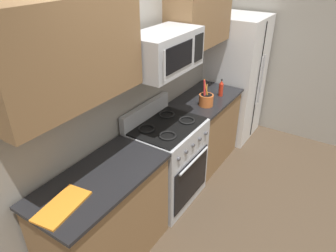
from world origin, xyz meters
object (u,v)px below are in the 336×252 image
object	(u,v)px
cutting_board	(62,206)
bottle_hot_sauce	(221,88)
microwave	(164,51)
refrigerator	(235,79)
utensil_crock	(206,99)
range_oven	(167,162)

from	to	relation	value
cutting_board	bottle_hot_sauce	size ratio (longest dim) A/B	1.88
microwave	cutting_board	world-z (taller)	microwave
refrigerator	cutting_board	world-z (taller)	refrigerator
utensil_crock	microwave	bearing A→B (deg)	168.75
refrigerator	microwave	bearing A→B (deg)	178.61
refrigerator	cutting_board	xyz separation A→B (m)	(-3.10, 0.01, 0.05)
refrigerator	utensil_crock	size ratio (longest dim) A/B	5.50
range_oven	bottle_hot_sauce	size ratio (longest dim) A/B	5.14
utensil_crock	cutting_board	xyz separation A→B (m)	(-2.00, 0.09, -0.07)
utensil_crock	range_oven	bearing A→B (deg)	170.91
range_oven	microwave	distance (m)	1.20
refrigerator	bottle_hot_sauce	world-z (taller)	refrigerator
bottle_hot_sauce	refrigerator	bearing A→B (deg)	8.51
utensil_crock	cutting_board	size ratio (longest dim) A/B	0.79
range_oven	cutting_board	distance (m)	1.41
microwave	bottle_hot_sauce	size ratio (longest dim) A/B	3.61
bottle_hot_sauce	range_oven	bearing A→B (deg)	172.48
microwave	utensil_crock	world-z (taller)	microwave
refrigerator	microwave	world-z (taller)	microwave
range_oven	utensil_crock	distance (m)	0.84
bottle_hot_sauce	microwave	bearing A→B (deg)	171.04
range_oven	refrigerator	world-z (taller)	refrigerator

